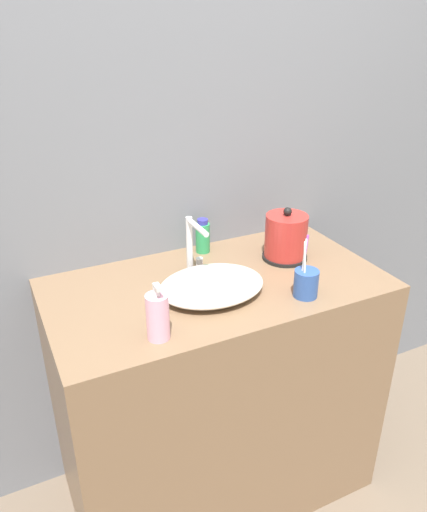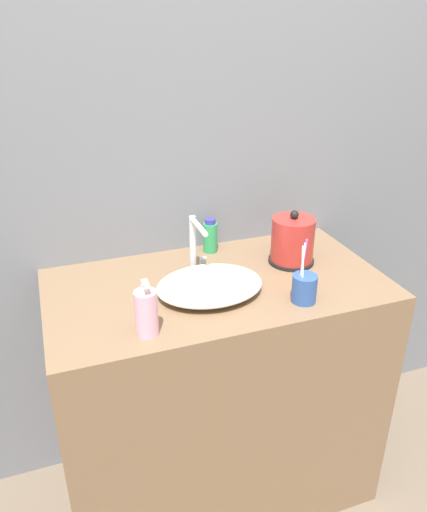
% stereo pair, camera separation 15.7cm
% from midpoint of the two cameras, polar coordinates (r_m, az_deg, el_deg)
% --- Properties ---
extents(wall_back, '(6.00, 0.04, 2.60)m').
position_cam_midpoint_polar(wall_back, '(1.76, -6.82, 12.59)').
color(wall_back, slate).
rests_on(wall_back, ground_plane).
extents(vanity_counter, '(1.10, 0.59, 0.91)m').
position_cam_midpoint_polar(vanity_counter, '(1.89, -2.08, -15.31)').
color(vanity_counter, brown).
rests_on(vanity_counter, ground_plane).
extents(sink_basin, '(0.34, 0.26, 0.06)m').
position_cam_midpoint_polar(sink_basin, '(1.55, -3.10, -3.42)').
color(sink_basin, silver).
rests_on(sink_basin, vanity_counter).
extents(faucet, '(0.06, 0.15, 0.20)m').
position_cam_midpoint_polar(faucet, '(1.64, -5.10, 1.44)').
color(faucet, silver).
rests_on(faucet, vanity_counter).
extents(electric_kettle, '(0.16, 0.16, 0.19)m').
position_cam_midpoint_polar(electric_kettle, '(1.76, 5.74, 1.93)').
color(electric_kettle, black).
rests_on(electric_kettle, vanity_counter).
extents(toothbrush_cup, '(0.08, 0.08, 0.20)m').
position_cam_midpoint_polar(toothbrush_cup, '(1.54, 7.67, -3.10)').
color(toothbrush_cup, '#2D519E').
rests_on(toothbrush_cup, vanity_counter).
extents(lotion_bottle, '(0.06, 0.06, 0.17)m').
position_cam_midpoint_polar(lotion_bottle, '(1.35, -9.76, -6.90)').
color(lotion_bottle, '#EAA8C6').
rests_on(lotion_bottle, vanity_counter).
extents(shampoo_bottle, '(0.05, 0.05, 0.13)m').
position_cam_midpoint_polar(shampoo_bottle, '(1.81, -3.73, 2.18)').
color(shampoo_bottle, '#2D9956').
rests_on(shampoo_bottle, vanity_counter).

